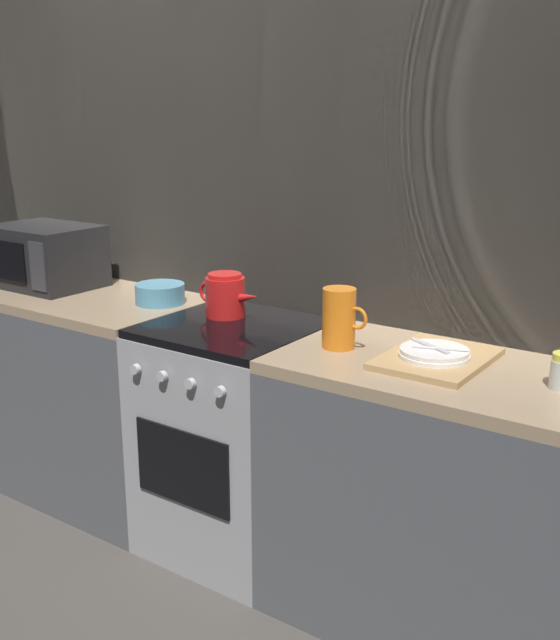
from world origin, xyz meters
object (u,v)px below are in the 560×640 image
object	(u,v)px
microwave	(45,256)
dish_pile	(436,357)
kettle	(225,295)
pitcher	(339,318)
stove_unit	(236,438)
mixing_bowl	(160,294)

from	to	relation	value
microwave	dish_pile	world-z (taller)	microwave
kettle	dish_pile	distance (m)	0.88
microwave	pitcher	xyz separation A→B (m)	(1.53, -0.04, -0.03)
dish_pile	microwave	bearing A→B (deg)	-179.98
kettle	pitcher	distance (m)	0.56
microwave	kettle	size ratio (longest dim) A/B	1.62
stove_unit	dish_pile	bearing A→B (deg)	1.65
kettle	mixing_bowl	distance (m)	0.35
mixing_bowl	dish_pile	distance (m)	1.23
pitcher	dish_pile	xyz separation A→B (m)	(0.33, 0.04, -0.08)
stove_unit	microwave	bearing A→B (deg)	178.84
stove_unit	pitcher	xyz separation A→B (m)	(0.46, -0.02, 0.55)
kettle	pitcher	bearing A→B (deg)	-9.41
microwave	mixing_bowl	world-z (taller)	microwave
kettle	pitcher	world-z (taller)	pitcher
pitcher	dish_pile	distance (m)	0.34
mixing_bowl	dish_pile	size ratio (longest dim) A/B	0.50
mixing_bowl	dish_pile	xyz separation A→B (m)	(1.23, -0.06, -0.02)
microwave	kettle	bearing A→B (deg)	3.16
mixing_bowl	pitcher	distance (m)	0.91
kettle	dish_pile	world-z (taller)	kettle
microwave	pitcher	distance (m)	1.53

